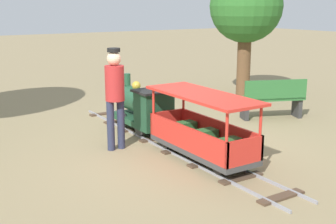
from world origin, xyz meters
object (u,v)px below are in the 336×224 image
object	(u,v)px
park_bench	(273,99)
oak_tree_far	(246,8)
locomotive	(143,106)
conductor_person	(115,91)
passenger_car	(202,133)

from	to	relation	value
park_bench	oak_tree_far	bearing A→B (deg)	62.73
locomotive	conductor_person	bearing A→B (deg)	-143.82
conductor_person	park_bench	bearing A→B (deg)	0.86
passenger_car	oak_tree_far	world-z (taller)	oak_tree_far
locomotive	conductor_person	distance (m)	1.14
locomotive	passenger_car	distance (m)	1.77
oak_tree_far	conductor_person	bearing A→B (deg)	-155.35
locomotive	passenger_car	xyz separation A→B (m)	(0.00, -1.77, -0.06)
passenger_car	conductor_person	bearing A→B (deg)	126.06
oak_tree_far	park_bench	bearing A→B (deg)	-117.27
conductor_person	park_bench	size ratio (longest dim) A/B	1.20
passenger_car	park_bench	xyz separation A→B (m)	(2.70, 1.21, -0.01)
locomotive	conductor_person	size ratio (longest dim) A/B	0.89
locomotive	park_bench	world-z (taller)	locomotive
locomotive	park_bench	size ratio (longest dim) A/B	1.07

